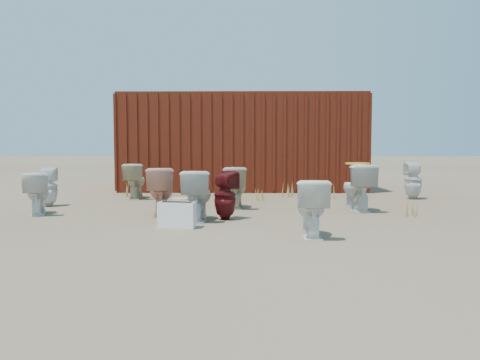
{
  "coord_description": "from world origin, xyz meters",
  "views": [
    {
      "loc": [
        0.11,
        -7.05,
        1.08
      ],
      "look_at": [
        0.0,
        0.6,
        0.55
      ],
      "focal_mm": 35.0,
      "sensor_mm": 36.0,
      "label": 1
    }
  ],
  "objects_px": {
    "toilet_front_a": "(37,193)",
    "toilet_front_e": "(311,208)",
    "toilet_front_pink": "(161,191)",
    "shipping_container": "(243,143)",
    "toilet_back_yellowlid": "(357,188)",
    "toilet_back_e": "(413,180)",
    "toilet_front_c": "(197,195)",
    "toilet_front_maroon": "(225,196)",
    "toilet_back_beige_right": "(235,187)",
    "toilet_back_a": "(48,187)",
    "loose_tank": "(177,215)",
    "toilet_back_beige_left": "(135,181)"
  },
  "relations": [
    {
      "from": "loose_tank",
      "to": "shipping_container",
      "type": "bearing_deg",
      "value": 90.59
    },
    {
      "from": "toilet_back_e",
      "to": "toilet_front_c",
      "type": "bearing_deg",
      "value": 41.1
    },
    {
      "from": "shipping_container",
      "to": "loose_tank",
      "type": "distance_m",
      "value": 6.14
    },
    {
      "from": "toilet_back_e",
      "to": "toilet_back_beige_left",
      "type": "bearing_deg",
      "value": 6.16
    },
    {
      "from": "toilet_back_e",
      "to": "toilet_front_a",
      "type": "bearing_deg",
      "value": 25.27
    },
    {
      "from": "toilet_front_c",
      "to": "toilet_back_e",
      "type": "distance_m",
      "value": 5.14
    },
    {
      "from": "toilet_back_a",
      "to": "toilet_back_beige_right",
      "type": "xyz_separation_m",
      "value": [
        3.45,
        -0.18,
        0.01
      ]
    },
    {
      "from": "toilet_back_a",
      "to": "toilet_back_beige_right",
      "type": "bearing_deg",
      "value": 161.5
    },
    {
      "from": "toilet_back_beige_right",
      "to": "loose_tank",
      "type": "distance_m",
      "value": 2.22
    },
    {
      "from": "toilet_front_maroon",
      "to": "shipping_container",
      "type": "bearing_deg",
      "value": -60.2
    },
    {
      "from": "toilet_back_e",
      "to": "toilet_back_yellowlid",
      "type": "bearing_deg",
      "value": 55.37
    },
    {
      "from": "toilet_back_yellowlid",
      "to": "toilet_front_maroon",
      "type": "bearing_deg",
      "value": 16.48
    },
    {
      "from": "toilet_front_c",
      "to": "toilet_back_yellowlid",
      "type": "relative_size",
      "value": 0.94
    },
    {
      "from": "toilet_front_maroon",
      "to": "toilet_back_yellowlid",
      "type": "height_order",
      "value": "toilet_back_yellowlid"
    },
    {
      "from": "toilet_front_c",
      "to": "toilet_back_beige_right",
      "type": "distance_m",
      "value": 1.53
    },
    {
      "from": "toilet_back_a",
      "to": "toilet_back_beige_right",
      "type": "height_order",
      "value": "toilet_back_beige_right"
    },
    {
      "from": "toilet_front_c",
      "to": "toilet_back_a",
      "type": "height_order",
      "value": "toilet_front_c"
    },
    {
      "from": "toilet_front_maroon",
      "to": "loose_tank",
      "type": "xyz_separation_m",
      "value": [
        -0.62,
        -0.73,
        -0.19
      ]
    },
    {
      "from": "toilet_front_pink",
      "to": "toilet_back_beige_right",
      "type": "bearing_deg",
      "value": -150.06
    },
    {
      "from": "toilet_back_a",
      "to": "toilet_back_e",
      "type": "relative_size",
      "value": 0.92
    },
    {
      "from": "toilet_front_pink",
      "to": "toilet_back_yellowlid",
      "type": "height_order",
      "value": "toilet_back_yellowlid"
    },
    {
      "from": "shipping_container",
      "to": "toilet_front_pink",
      "type": "xyz_separation_m",
      "value": [
        -1.26,
        -4.84,
        -0.82
      ]
    },
    {
      "from": "toilet_front_c",
      "to": "toilet_back_a",
      "type": "bearing_deg",
      "value": -27.75
    },
    {
      "from": "toilet_front_maroon",
      "to": "toilet_back_e",
      "type": "distance_m",
      "value": 4.76
    },
    {
      "from": "toilet_front_e",
      "to": "toilet_back_beige_left",
      "type": "height_order",
      "value": "toilet_back_beige_left"
    },
    {
      "from": "shipping_container",
      "to": "toilet_back_e",
      "type": "relative_size",
      "value": 7.55
    },
    {
      "from": "shipping_container",
      "to": "toilet_back_beige_right",
      "type": "xyz_separation_m",
      "value": [
        -0.09,
        -3.92,
        -0.83
      ]
    },
    {
      "from": "toilet_front_maroon",
      "to": "toilet_back_beige_right",
      "type": "height_order",
      "value": "toilet_back_beige_right"
    },
    {
      "from": "toilet_back_beige_right",
      "to": "toilet_front_e",
      "type": "bearing_deg",
      "value": 111.07
    },
    {
      "from": "shipping_container",
      "to": "toilet_back_a",
      "type": "distance_m",
      "value": 5.22
    },
    {
      "from": "shipping_container",
      "to": "toilet_front_e",
      "type": "bearing_deg",
      "value": -82.26
    },
    {
      "from": "toilet_back_a",
      "to": "toilet_back_beige_left",
      "type": "relative_size",
      "value": 0.98
    },
    {
      "from": "toilet_front_a",
      "to": "toilet_back_e",
      "type": "relative_size",
      "value": 0.86
    },
    {
      "from": "toilet_front_pink",
      "to": "toilet_back_a",
      "type": "height_order",
      "value": "toilet_front_pink"
    },
    {
      "from": "toilet_front_a",
      "to": "toilet_front_maroon",
      "type": "height_order",
      "value": "toilet_front_maroon"
    },
    {
      "from": "toilet_front_a",
      "to": "toilet_front_maroon",
      "type": "relative_size",
      "value": 0.94
    },
    {
      "from": "toilet_back_beige_left",
      "to": "toilet_back_yellowlid",
      "type": "bearing_deg",
      "value": 153.15
    },
    {
      "from": "toilet_front_a",
      "to": "toilet_front_e",
      "type": "height_order",
      "value": "toilet_front_e"
    },
    {
      "from": "shipping_container",
      "to": "toilet_back_beige_left",
      "type": "bearing_deg",
      "value": -133.25
    },
    {
      "from": "toilet_front_a",
      "to": "shipping_container",
      "type": "bearing_deg",
      "value": -143.19
    },
    {
      "from": "toilet_front_a",
      "to": "toilet_back_yellowlid",
      "type": "distance_m",
      "value": 5.3
    },
    {
      "from": "toilet_front_c",
      "to": "toilet_front_maroon",
      "type": "distance_m",
      "value": 0.42
    },
    {
      "from": "toilet_front_pink",
      "to": "shipping_container",
      "type": "bearing_deg",
      "value": -112.88
    },
    {
      "from": "toilet_front_c",
      "to": "toilet_front_a",
      "type": "bearing_deg",
      "value": -11.02
    },
    {
      "from": "toilet_back_e",
      "to": "loose_tank",
      "type": "distance_m",
      "value": 5.7
    },
    {
      "from": "shipping_container",
      "to": "toilet_back_a",
      "type": "height_order",
      "value": "shipping_container"
    },
    {
      "from": "toilet_back_e",
      "to": "loose_tank",
      "type": "xyz_separation_m",
      "value": [
        -4.43,
        -3.58,
        -0.22
      ]
    },
    {
      "from": "toilet_front_a",
      "to": "toilet_back_yellowlid",
      "type": "xyz_separation_m",
      "value": [
        5.28,
        0.51,
        0.06
      ]
    },
    {
      "from": "toilet_front_pink",
      "to": "toilet_back_yellowlid",
      "type": "distance_m",
      "value": 3.31
    },
    {
      "from": "toilet_front_c",
      "to": "toilet_back_yellowlid",
      "type": "height_order",
      "value": "toilet_back_yellowlid"
    }
  ]
}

